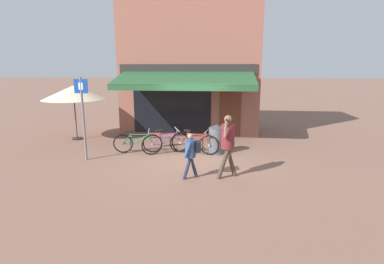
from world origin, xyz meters
name	(u,v)px	position (x,y,z in m)	size (l,w,h in m)	color
ground_plane	(190,158)	(0.00, 0.00, 0.00)	(160.00, 160.00, 0.00)	brown
shop_front	(191,65)	(-0.46, 4.66, 3.09)	(6.14, 4.93, 6.21)	#8E5647
bike_rack_rail	(166,140)	(-0.92, 0.55, 0.46)	(2.70, 0.04, 0.57)	#47494F
bicycle_green	(138,143)	(-1.90, 0.39, 0.37)	(1.72, 0.52, 0.85)	black
bicycle_purple	(166,143)	(-0.89, 0.41, 0.39)	(1.62, 0.93, 0.90)	black
bicycle_red	(195,143)	(0.11, 0.51, 0.38)	(1.72, 0.57, 0.85)	black
pedestrian_adult	(228,140)	(1.22, -1.69, 1.07)	(0.58, 0.65, 1.75)	#47382D
pedestrian_child	(191,151)	(0.26, -1.87, 0.78)	(0.51, 0.49, 1.27)	#282D47
litter_bin	(216,139)	(0.87, 0.64, 0.52)	(0.55, 0.55, 1.03)	#515459
parking_sign	(83,111)	(-3.36, -0.57, 1.63)	(0.44, 0.07, 2.68)	slate
cafe_parasol	(73,93)	(-5.04, 2.16, 1.96)	(2.52, 2.52, 2.25)	#4C3D2D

